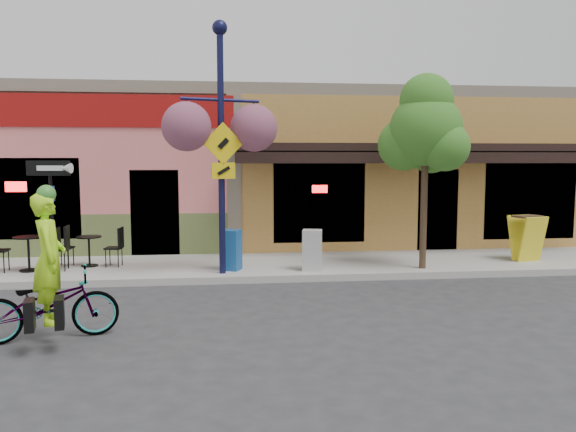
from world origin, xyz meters
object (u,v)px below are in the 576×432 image
object	(u,v)px
bicycle	(47,305)
cyclist_rider	(50,276)
newspaper_box_grey	(312,250)
building	(262,169)
newspaper_box_blue	(231,250)
one_way_sign	(52,221)
lamp_post	(221,149)
street_tree	(425,171)

from	to	relation	value
bicycle	cyclist_rider	xyz separation A→B (m)	(0.05, 0.00, 0.42)
newspaper_box_grey	cyclist_rider	bearing A→B (deg)	-126.64
cyclist_rider	bicycle	bearing A→B (deg)	76.31
bicycle	building	bearing A→B (deg)	-33.82
newspaper_box_blue	one_way_sign	bearing A→B (deg)	-146.80
cyclist_rider	newspaper_box_blue	bearing A→B (deg)	-46.40
newspaper_box_grey	newspaper_box_blue	bearing A→B (deg)	-175.40
building	lamp_post	world-z (taller)	lamp_post
cyclist_rider	street_tree	distance (m)	7.93
street_tree	cyclist_rider	bearing A→B (deg)	-151.20
bicycle	street_tree	size ratio (longest dim) A/B	0.45
newspaper_box_blue	street_tree	xyz separation A→B (m)	(4.24, -0.28, 1.72)
bicycle	one_way_sign	distance (m)	3.66
cyclist_rider	lamp_post	size ratio (longest dim) A/B	0.35
lamp_post	one_way_sign	xyz separation A→B (m)	(-3.37, -0.26, -1.43)
building	newspaper_box_blue	world-z (taller)	building
building	bicycle	world-z (taller)	building
one_way_sign	newspaper_box_grey	xyz separation A→B (m)	(5.32, 0.36, -0.75)
cyclist_rider	lamp_post	xyz separation A→B (m)	(2.42, 3.71, 1.85)
bicycle	cyclist_rider	bearing A→B (deg)	-103.69
bicycle	one_way_sign	xyz separation A→B (m)	(-0.91, 3.45, 0.84)
lamp_post	one_way_sign	world-z (taller)	lamp_post
lamp_post	newspaper_box_grey	xyz separation A→B (m)	(1.95, 0.10, -2.19)
building	newspaper_box_blue	size ratio (longest dim) A/B	20.61
one_way_sign	bicycle	bearing A→B (deg)	-61.73
cyclist_rider	street_tree	world-z (taller)	street_tree
one_way_sign	lamp_post	bearing A→B (deg)	17.93
bicycle	newspaper_box_grey	distance (m)	5.83
one_way_sign	street_tree	xyz separation A→B (m)	(7.80, 0.31, 0.96)
street_tree	one_way_sign	bearing A→B (deg)	-177.72
cyclist_rider	lamp_post	distance (m)	4.80
bicycle	street_tree	distance (m)	8.05
newspaper_box_grey	street_tree	world-z (taller)	street_tree
bicycle	newspaper_box_grey	size ratio (longest dim) A/B	2.19
lamp_post	newspaper_box_blue	bearing A→B (deg)	44.38
building	one_way_sign	world-z (taller)	building
newspaper_box_blue	newspaper_box_grey	distance (m)	1.78
lamp_post	one_way_sign	bearing A→B (deg)	167.31
lamp_post	street_tree	size ratio (longest dim) A/B	1.22
building	bicycle	distance (m)	11.11
bicycle	one_way_sign	bearing A→B (deg)	1.07
one_way_sign	street_tree	distance (m)	7.87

